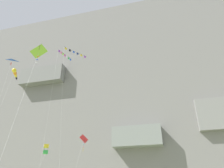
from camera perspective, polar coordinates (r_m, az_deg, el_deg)
name	(u,v)px	position (r m, az deg, el deg)	size (l,w,h in m)	color
cliff_face	(142,103)	(71.51, 8.08, -5.11)	(180.00, 33.92, 59.92)	slate
kite_box_high_right	(46,149)	(32.17, -17.38, -16.43)	(0.89, 5.49, 9.03)	yellow
kite_diamond_front_field	(83,141)	(36.76, -7.75, -15.02)	(1.14, 5.20, 11.92)	red
kite_banner_high_left	(64,60)	(48.59, -12.86, 6.27)	(1.62, 7.26, 31.14)	black
kite_diamond_upper_mid	(38,54)	(24.66, -19.36, 7.54)	(3.54, 6.23, 17.79)	#8CCC33
kite_delta_upper_right	(10,63)	(42.25, -25.65, 5.07)	(3.77, 4.82, 24.25)	blue
kite_banner_mid_left	(74,60)	(43.92, -10.11, 6.49)	(3.26, 5.70, 29.29)	black
kite_windsock_mid_center	(15,73)	(46.89, -24.67, 2.69)	(3.68, 8.59, 24.91)	yellow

